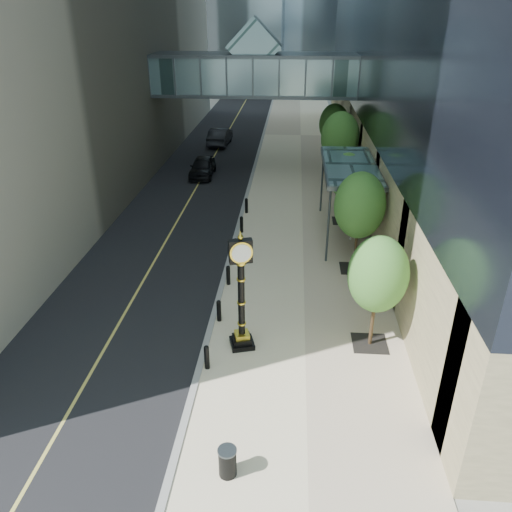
# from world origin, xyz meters

# --- Properties ---
(ground) EXTENTS (320.00, 320.00, 0.00)m
(ground) POSITION_xyz_m (0.00, 0.00, 0.00)
(ground) COLOR gray
(ground) RESTS_ON ground
(road) EXTENTS (8.00, 180.00, 0.02)m
(road) POSITION_xyz_m (-7.00, 40.00, 0.01)
(road) COLOR black
(road) RESTS_ON ground
(sidewalk) EXTENTS (8.00, 180.00, 0.06)m
(sidewalk) POSITION_xyz_m (1.00, 40.00, 0.03)
(sidewalk) COLOR beige
(sidewalk) RESTS_ON ground
(curb) EXTENTS (0.25, 180.00, 0.07)m
(curb) POSITION_xyz_m (-3.00, 40.00, 0.04)
(curb) COLOR gray
(curb) RESTS_ON ground
(skywalk) EXTENTS (17.00, 4.20, 5.80)m
(skywalk) POSITION_xyz_m (-3.00, 28.00, 7.71)
(skywalk) COLOR slate
(skywalk) RESTS_ON ground
(entrance_canopy) EXTENTS (3.00, 8.00, 4.38)m
(entrance_canopy) POSITION_xyz_m (3.48, 14.00, 4.19)
(entrance_canopy) COLOR #383F44
(entrance_canopy) RESTS_ON ground
(bollard_row) EXTENTS (0.20, 16.20, 0.90)m
(bollard_row) POSITION_xyz_m (-2.70, 9.00, 0.51)
(bollard_row) COLOR black
(bollard_row) RESTS_ON sidewalk
(street_trees) EXTENTS (2.76, 28.40, 5.68)m
(street_trees) POSITION_xyz_m (3.60, 17.06, 3.52)
(street_trees) COLOR black
(street_trees) RESTS_ON sidewalk
(street_clock) EXTENTS (1.13, 1.13, 4.87)m
(street_clock) POSITION_xyz_m (-1.54, 2.50, 2.17)
(street_clock) COLOR black
(street_clock) RESTS_ON sidewalk
(trash_bin) EXTENTS (0.68, 0.68, 0.90)m
(trash_bin) POSITION_xyz_m (-1.33, -3.69, 0.51)
(trash_bin) COLOR black
(trash_bin) RESTS_ON sidewalk
(pedestrian) EXTENTS (0.78, 0.66, 1.80)m
(pedestrian) POSITION_xyz_m (3.91, 13.26, 0.96)
(pedestrian) COLOR #BAB7AB
(pedestrian) RESTS_ON sidewalk
(car_near) EXTENTS (1.87, 4.49, 1.52)m
(car_near) POSITION_xyz_m (-7.00, 24.95, 0.78)
(car_near) COLOR black
(car_near) RESTS_ON road
(car_far) EXTENTS (2.00, 5.11, 1.66)m
(car_far) POSITION_xyz_m (-7.04, 35.43, 0.85)
(car_far) COLOR black
(car_far) RESTS_ON road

